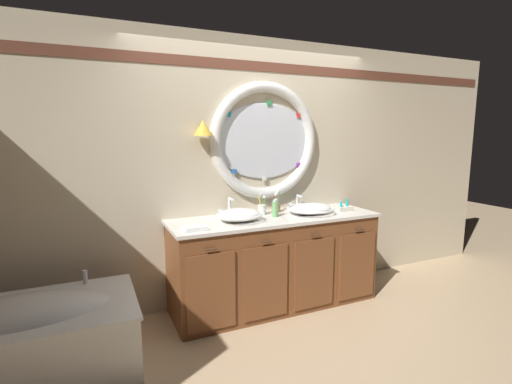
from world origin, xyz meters
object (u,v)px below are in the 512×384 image
sink_basin_left (239,215)px  toiletry_basket (344,208)px  soap_dispenser (275,209)px  sink_basin_right (311,209)px  toothbrush_holder_left (262,209)px  bathtub (24,338)px  toothbrush_holder_right (277,207)px  folded_hand_towel (195,228)px

sink_basin_left → toiletry_basket: (1.14, -0.04, -0.03)m
toiletry_basket → soap_dispenser: bearing=175.5°
sink_basin_right → toiletry_basket: (0.38, -0.04, -0.02)m
toothbrush_holder_left → toiletry_basket: size_ratio=1.31×
bathtub → toiletry_basket: 2.91m
toothbrush_holder_left → toothbrush_holder_right: toothbrush_holder_right is taller
bathtub → sink_basin_right: sink_basin_right is taller
bathtub → sink_basin_left: sink_basin_left is taller
sink_basin_right → toiletry_basket: 0.38m
bathtub → toothbrush_holder_right: size_ratio=6.60×
toothbrush_holder_left → toothbrush_holder_right: (0.18, 0.04, -0.00)m
folded_hand_towel → toiletry_basket: (1.59, 0.12, 0.01)m
toothbrush_holder_right → soap_dispenser: (-0.11, -0.18, 0.02)m
bathtub → toothbrush_holder_left: (2.00, 0.44, 0.64)m
sink_basin_left → folded_hand_towel: sink_basin_left is taller
bathtub → toiletry_basket: (2.84, 0.24, 0.62)m
toothbrush_holder_left → sink_basin_left: bearing=-151.9°
bathtub → soap_dispenser: 2.20m
sink_basin_right → toothbrush_holder_left: toothbrush_holder_left is taller
bathtub → toothbrush_holder_right: (2.19, 0.49, 0.64)m
bathtub → folded_hand_towel: (1.24, 0.13, 0.60)m
sink_basin_left → toiletry_basket: bearing=-1.9°
toothbrush_holder_right → folded_hand_towel: 1.01m
soap_dispenser → sink_basin_left: bearing=-176.5°
sink_basin_left → toothbrush_holder_right: (0.49, 0.21, -0.00)m
sink_basin_left → soap_dispenser: 0.38m
bathtub → toothbrush_holder_right: bearing=12.5°
bathtub → toiletry_basket: toiletry_basket is taller
sink_basin_right → folded_hand_towel: sink_basin_right is taller
sink_basin_left → toiletry_basket: toiletry_basket is taller
sink_basin_right → toothbrush_holder_left: (-0.46, 0.16, 0.00)m
toiletry_basket → sink_basin_left: bearing=178.1°
sink_basin_right → toothbrush_holder_right: bearing=142.9°
sink_basin_left → soap_dispenser: (0.38, 0.02, 0.02)m
soap_dispenser → bathtub: bearing=-171.7°
toothbrush_holder_left → soap_dispenser: 0.16m
folded_hand_towel → toothbrush_holder_left: bearing=22.5°
toothbrush_holder_left → soap_dispenser: (0.07, -0.14, 0.02)m
sink_basin_right → soap_dispenser: 0.39m
folded_hand_towel → toothbrush_holder_right: bearing=20.8°
sink_basin_left → toothbrush_holder_right: bearing=22.9°
bathtub → sink_basin_right: size_ratio=3.14×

